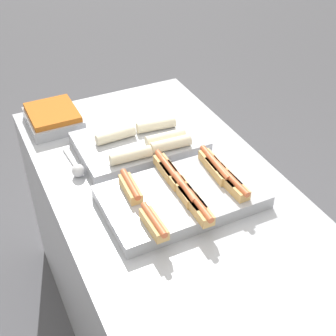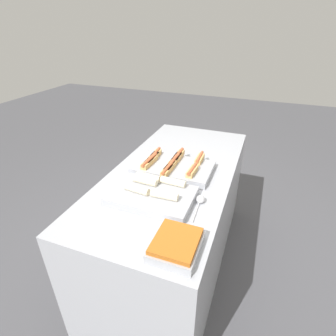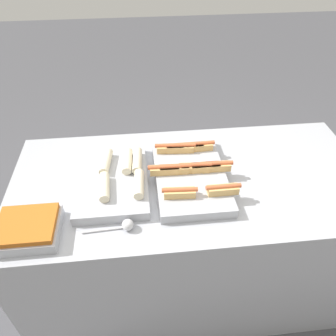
{
  "view_description": "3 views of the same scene",
  "coord_description": "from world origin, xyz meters",
  "px_view_note": "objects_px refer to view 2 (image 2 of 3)",
  "views": [
    {
      "loc": [
        1.1,
        -0.59,
        2.04
      ],
      "look_at": [
        -0.12,
        0.0,
        1.0
      ],
      "focal_mm": 50.0,
      "sensor_mm": 36.0,
      "label": 1
    },
    {
      "loc": [
        -1.58,
        -0.55,
        1.88
      ],
      "look_at": [
        -0.12,
        0.0,
        1.0
      ],
      "focal_mm": 28.0,
      "sensor_mm": 36.0,
      "label": 2
    },
    {
      "loc": [
        -0.24,
        -1.18,
        2.02
      ],
      "look_at": [
        -0.12,
        0.0,
        1.0
      ],
      "focal_mm": 35.0,
      "sensor_mm": 36.0,
      "label": 3
    }
  ],
  "objects_px": {
    "tray_hotdogs": "(172,166)",
    "tray_wraps": "(153,194)",
    "serving_spoon_near": "(200,201)",
    "tray_side_front": "(176,245)"
  },
  "relations": [
    {
      "from": "tray_hotdogs",
      "to": "tray_wraps",
      "type": "xyz_separation_m",
      "value": [
        -0.37,
        -0.01,
        -0.0
      ]
    },
    {
      "from": "tray_hotdogs",
      "to": "serving_spoon_near",
      "type": "height_order",
      "value": "tray_hotdogs"
    },
    {
      "from": "serving_spoon_near",
      "to": "tray_wraps",
      "type": "bearing_deg",
      "value": 99.8
    },
    {
      "from": "tray_hotdogs",
      "to": "tray_wraps",
      "type": "distance_m",
      "value": 0.37
    },
    {
      "from": "tray_wraps",
      "to": "serving_spoon_near",
      "type": "height_order",
      "value": "tray_wraps"
    },
    {
      "from": "tray_wraps",
      "to": "serving_spoon_near",
      "type": "relative_size",
      "value": 2.3
    },
    {
      "from": "tray_hotdogs",
      "to": "serving_spoon_near",
      "type": "bearing_deg",
      "value": -137.82
    },
    {
      "from": "tray_side_front",
      "to": "serving_spoon_near",
      "type": "bearing_deg",
      "value": -1.9
    },
    {
      "from": "tray_side_front",
      "to": "serving_spoon_near",
      "type": "distance_m",
      "value": 0.4
    },
    {
      "from": "tray_wraps",
      "to": "tray_side_front",
      "type": "height_order",
      "value": "tray_wraps"
    }
  ]
}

